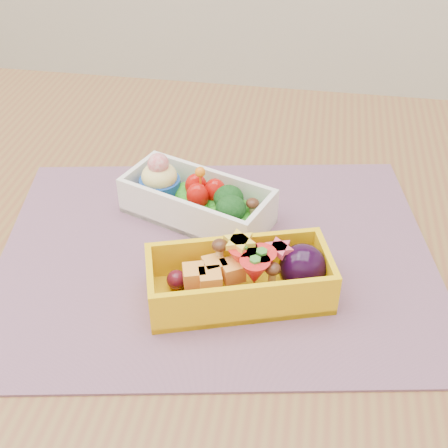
% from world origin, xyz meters
% --- Properties ---
extents(table, '(1.20, 0.80, 0.75)m').
position_xyz_m(table, '(0.00, 0.00, 0.65)').
color(table, brown).
rests_on(table, ground).
extents(placemat, '(0.51, 0.43, 0.00)m').
position_xyz_m(placemat, '(0.01, -0.03, 0.75)').
color(placemat, '#825A69').
rests_on(placemat, table).
extents(bento_white, '(0.18, 0.13, 0.07)m').
position_xyz_m(bento_white, '(-0.02, 0.04, 0.78)').
color(bento_white, white).
rests_on(bento_white, placemat).
extents(bento_yellow, '(0.19, 0.13, 0.06)m').
position_xyz_m(bento_yellow, '(0.05, -0.08, 0.78)').
color(bento_yellow, yellow).
rests_on(bento_yellow, placemat).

